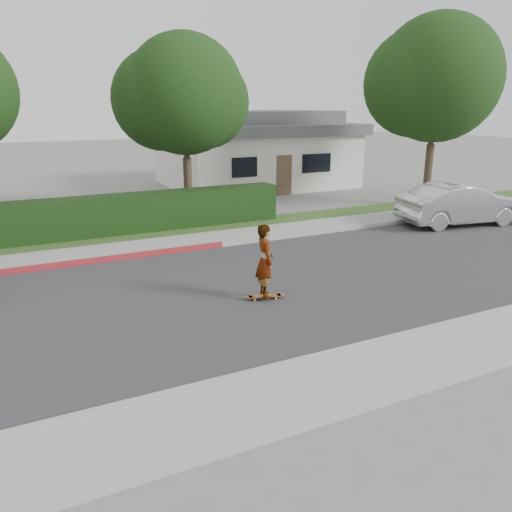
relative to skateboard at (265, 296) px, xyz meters
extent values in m
plane|color=slate|center=(-0.16, 0.84, -0.09)|extent=(120.00, 120.00, 0.00)
cube|color=#2D2D30|center=(-0.16, 0.84, -0.08)|extent=(60.00, 8.00, 0.01)
cube|color=#9E9E99|center=(-0.16, -3.26, -0.01)|extent=(60.00, 0.20, 0.15)
cube|color=gray|center=(-0.16, -4.16, -0.03)|extent=(60.00, 1.60, 0.12)
cube|color=#9E9E99|center=(-0.16, 4.94, -0.01)|extent=(60.00, 0.20, 0.15)
cube|color=maroon|center=(-5.16, 4.94, -0.01)|extent=(12.00, 0.21, 0.15)
cube|color=gray|center=(-0.16, 5.84, -0.03)|extent=(60.00, 1.60, 0.12)
cube|color=#2D4C1E|center=(-0.16, 7.44, -0.04)|extent=(60.00, 1.60, 0.10)
cube|color=black|center=(-3.16, 8.04, 0.66)|extent=(15.00, 1.00, 1.50)
cylinder|color=#33261C|center=(1.34, 9.84, 1.17)|extent=(0.36, 0.36, 2.52)
cylinder|color=#33261C|center=(1.34, 9.84, 3.06)|extent=(0.24, 0.24, 2.10)
sphere|color=black|center=(1.34, 9.84, 4.95)|extent=(4.80, 4.80, 4.80)
sphere|color=black|center=(0.54, 10.24, 4.75)|extent=(4.08, 4.08, 4.08)
sphere|color=black|center=(2.24, 10.14, 4.65)|extent=(3.84, 3.84, 3.84)
cylinder|color=#33261C|center=(12.34, 7.34, 1.35)|extent=(0.36, 0.36, 2.88)
cylinder|color=#33261C|center=(12.34, 7.34, 3.51)|extent=(0.24, 0.24, 2.40)
sphere|color=black|center=(12.34, 7.34, 5.67)|extent=(5.60, 5.60, 5.60)
sphere|color=black|center=(11.54, 7.74, 5.47)|extent=(4.76, 4.76, 4.76)
sphere|color=black|center=(13.24, 7.64, 5.37)|extent=(4.48, 4.48, 4.48)
cube|color=beige|center=(7.84, 16.84, 1.41)|extent=(10.00, 8.00, 3.00)
cube|color=#4C4C51|center=(7.84, 16.84, 3.21)|extent=(10.60, 8.60, 0.60)
cube|color=#4C4C51|center=(7.84, 16.84, 3.81)|extent=(8.40, 6.40, 0.80)
cube|color=black|center=(5.34, 12.82, 1.51)|extent=(1.40, 0.06, 1.00)
cube|color=black|center=(9.64, 12.82, 1.51)|extent=(1.80, 0.06, 1.00)
cube|color=brown|center=(7.64, 12.82, 0.96)|extent=(0.90, 0.06, 2.10)
cylinder|color=gold|center=(-0.28, 0.00, -0.05)|extent=(0.06, 0.04, 0.05)
cylinder|color=gold|center=(-0.24, 0.14, -0.05)|extent=(0.06, 0.04, 0.05)
cylinder|color=gold|center=(0.24, -0.14, -0.05)|extent=(0.06, 0.04, 0.05)
cylinder|color=gold|center=(0.28, 0.00, -0.05)|extent=(0.06, 0.04, 0.05)
cube|color=silver|center=(-0.26, 0.07, -0.01)|extent=(0.09, 0.17, 0.02)
cube|color=silver|center=(0.26, -0.07, -0.01)|extent=(0.09, 0.17, 0.02)
cube|color=brown|center=(0.00, 0.00, 0.01)|extent=(0.83, 0.40, 0.02)
cylinder|color=brown|center=(-0.39, 0.11, 0.01)|extent=(0.24, 0.24, 0.02)
cylinder|color=brown|center=(0.39, -0.11, 0.01)|extent=(0.24, 0.24, 0.02)
imported|color=white|center=(0.00, 0.00, 0.93)|extent=(0.55, 0.74, 1.83)
imported|color=silver|center=(10.72, 3.78, 0.75)|extent=(5.29, 2.57, 1.67)
camera|label=1|loc=(-5.27, -10.34, 4.60)|focal=35.00mm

